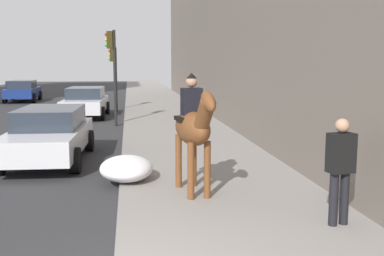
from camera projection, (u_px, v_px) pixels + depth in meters
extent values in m
ellipsoid|color=brown|center=(192.00, 128.00, 9.04)|extent=(1.57, 0.78, 0.66)
cylinder|color=brown|center=(207.00, 170.00, 8.76)|extent=(0.13, 0.13, 1.09)
cylinder|color=brown|center=(191.00, 171.00, 8.67)|extent=(0.13, 0.13, 1.09)
cylinder|color=brown|center=(194.00, 160.00, 9.61)|extent=(0.13, 0.13, 1.09)
cylinder|color=brown|center=(179.00, 161.00, 9.53)|extent=(0.13, 0.13, 1.09)
cylinder|color=brown|center=(205.00, 114.00, 8.26)|extent=(0.67, 0.37, 0.68)
ellipsoid|color=brown|center=(208.00, 101.00, 8.02)|extent=(0.65, 0.31, 0.49)
cylinder|color=black|center=(183.00, 128.00, 9.73)|extent=(0.29, 0.14, 0.55)
cube|color=black|center=(192.00, 118.00, 9.06)|extent=(0.53, 0.66, 0.08)
cube|color=black|center=(192.00, 102.00, 9.01)|extent=(0.33, 0.42, 0.55)
sphere|color=tan|center=(192.00, 82.00, 8.96)|extent=(0.22, 0.22, 0.22)
cone|color=black|center=(192.00, 75.00, 8.94)|extent=(0.23, 0.23, 0.10)
cylinder|color=black|center=(334.00, 199.00, 7.30)|extent=(0.14, 0.14, 0.85)
cylinder|color=black|center=(344.00, 198.00, 7.36)|extent=(0.14, 0.14, 0.85)
cube|color=black|center=(341.00, 153.00, 7.22)|extent=(0.33, 0.44, 0.62)
sphere|color=tan|center=(342.00, 125.00, 7.16)|extent=(0.22, 0.22, 0.22)
cube|color=silver|center=(85.00, 105.00, 22.57)|extent=(4.47, 2.01, 0.60)
cube|color=#262D38|center=(86.00, 93.00, 22.75)|extent=(2.51, 1.71, 0.52)
cylinder|color=black|center=(102.00, 114.00, 21.35)|extent=(0.65, 0.24, 0.64)
cylinder|color=black|center=(61.00, 114.00, 21.17)|extent=(0.65, 0.24, 0.64)
cylinder|color=black|center=(107.00, 108.00, 24.04)|extent=(0.65, 0.24, 0.64)
cylinder|color=black|center=(71.00, 108.00, 23.86)|extent=(0.65, 0.24, 0.64)
cube|color=silver|center=(49.00, 139.00, 12.49)|extent=(4.64, 1.95, 0.60)
cube|color=#262D38|center=(50.00, 117.00, 12.68)|extent=(2.54, 1.66, 0.52)
cylinder|color=black|center=(76.00, 160.00, 11.23)|extent=(0.65, 0.24, 0.64)
cylinder|color=black|center=(89.00, 141.00, 14.02)|extent=(0.65, 0.24, 0.64)
cylinder|color=black|center=(28.00, 142.00, 13.85)|extent=(0.65, 0.24, 0.64)
cube|color=navy|center=(23.00, 92.00, 31.38)|extent=(4.07, 1.90, 0.60)
cube|color=#262D38|center=(22.00, 84.00, 31.07)|extent=(2.20, 1.64, 0.52)
cylinder|color=black|center=(13.00, 96.00, 32.50)|extent=(0.64, 0.23, 0.64)
cylinder|color=black|center=(40.00, 95.00, 32.78)|extent=(0.64, 0.23, 0.64)
cylinder|color=black|center=(5.00, 98.00, 30.06)|extent=(0.64, 0.23, 0.64)
cylinder|color=black|center=(34.00, 98.00, 30.35)|extent=(0.64, 0.23, 0.64)
cylinder|color=black|center=(115.00, 79.00, 19.27)|extent=(0.12, 0.12, 3.97)
cube|color=#2D280C|center=(110.00, 40.00, 19.02)|extent=(0.20, 0.24, 0.70)
sphere|color=red|center=(106.00, 34.00, 18.97)|extent=(0.14, 0.14, 0.14)
sphere|color=orange|center=(106.00, 40.00, 19.00)|extent=(0.14, 0.14, 0.14)
sphere|color=green|center=(107.00, 45.00, 19.03)|extent=(0.14, 0.14, 0.14)
cylinder|color=black|center=(116.00, 80.00, 25.14)|extent=(0.12, 0.12, 3.44)
cube|color=#2D280C|center=(112.00, 55.00, 24.93)|extent=(0.20, 0.24, 0.70)
sphere|color=red|center=(110.00, 51.00, 24.88)|extent=(0.14, 0.14, 0.14)
sphere|color=orange|center=(110.00, 55.00, 24.91)|extent=(0.14, 0.14, 0.14)
sphere|color=green|center=(110.00, 59.00, 24.95)|extent=(0.14, 0.14, 0.14)
ellipsoid|color=white|center=(126.00, 168.00, 10.15)|extent=(1.50, 1.15, 0.52)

